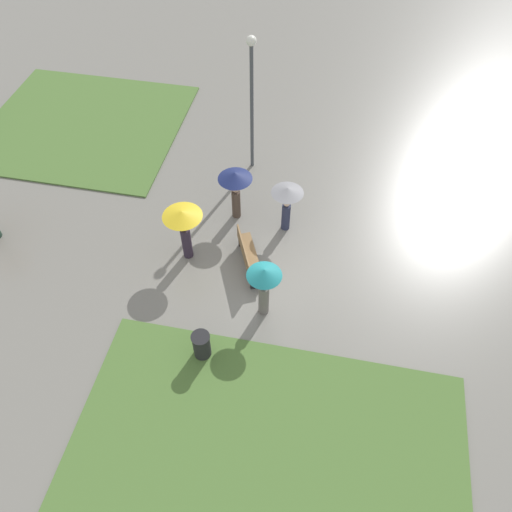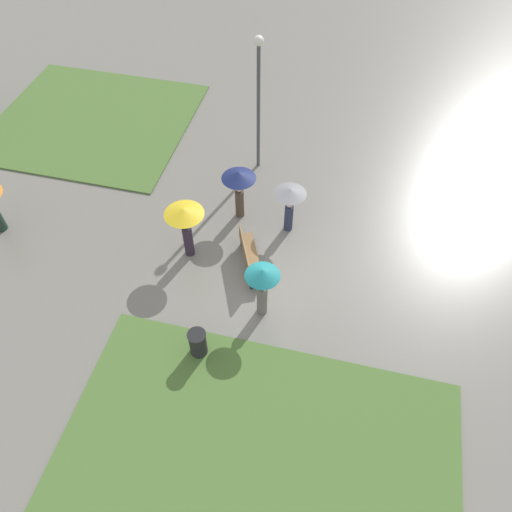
{
  "view_description": "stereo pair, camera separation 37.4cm",
  "coord_description": "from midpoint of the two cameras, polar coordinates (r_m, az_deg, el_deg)",
  "views": [
    {
      "loc": [
        -9.01,
        -1.57,
        12.08
      ],
      "look_at": [
        -0.14,
        0.2,
        1.12
      ],
      "focal_mm": 35.0,
      "sensor_mm": 36.0,
      "label": 1
    },
    {
      "loc": [
        -8.93,
        -1.93,
        12.08
      ],
      "look_at": [
        -0.14,
        0.2,
        1.12
      ],
      "focal_mm": 35.0,
      "sensor_mm": 36.0,
      "label": 2
    }
  ],
  "objects": [
    {
      "name": "lamp_post",
      "position": [
        16.91,
        -1.17,
        18.42
      ],
      "size": [
        0.32,
        0.32,
        4.91
      ],
      "color": "#474C51",
      "rests_on": "ground_plane"
    },
    {
      "name": "park_bench",
      "position": [
        15.05,
        -1.65,
        -0.0
      ],
      "size": [
        1.92,
        1.17,
        0.9
      ],
      "rotation": [
        0.0,
        0.0,
        0.42
      ],
      "color": "brown",
      "rests_on": "ground_plane"
    },
    {
      "name": "trash_bin",
      "position": [
        13.42,
        -7.03,
        -10.14
      ],
      "size": [
        0.5,
        0.5,
        0.92
      ],
      "color": "#232326",
      "rests_on": "ground_plane"
    },
    {
      "name": "ground_plane",
      "position": [
        15.15,
        0.13,
        -2.42
      ],
      "size": [
        90.0,
        90.0,
        0.0
      ],
      "primitive_type": "plane",
      "color": "slate"
    },
    {
      "name": "crowd_person_grey",
      "position": [
        15.54,
        2.87,
        6.57
      ],
      "size": [
        1.01,
        1.01,
        1.76
      ],
      "rotation": [
        0.0,
        0.0,
        2.94
      ],
      "color": "#282D47",
      "rests_on": "ground_plane"
    },
    {
      "name": "crowd_person_yellow",
      "position": [
        14.76,
        -9.01,
        3.75
      ],
      "size": [
        1.18,
        1.18,
        1.94
      ],
      "rotation": [
        0.0,
        0.0,
        4.41
      ],
      "color": "#2D2333",
      "rests_on": "ground_plane"
    },
    {
      "name": "lawn_patch_far",
      "position": [
        21.82,
        -19.59,
        13.92
      ],
      "size": [
        6.97,
        7.67,
        0.06
      ],
      "color": "#4C7033",
      "rests_on": "ground_plane"
    },
    {
      "name": "crowd_person_teal",
      "position": [
        13.27,
        0.13,
        -2.92
      ],
      "size": [
        0.96,
        0.96,
        1.93
      ],
      "rotation": [
        0.0,
        0.0,
        4.07
      ],
      "color": "slate",
      "rests_on": "ground_plane"
    },
    {
      "name": "crowd_person_navy",
      "position": [
        15.85,
        -3.06,
        8.34
      ],
      "size": [
        1.09,
        1.09,
        1.88
      ],
      "rotation": [
        0.0,
        0.0,
        2.8
      ],
      "color": "#47382D",
      "rests_on": "ground_plane"
    },
    {
      "name": "lawn_patch_near",
      "position": [
        12.59,
        0.05,
        -22.67
      ],
      "size": [
        6.23,
        9.38,
        0.06
      ],
      "color": "#4C7033",
      "rests_on": "ground_plane"
    }
  ]
}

